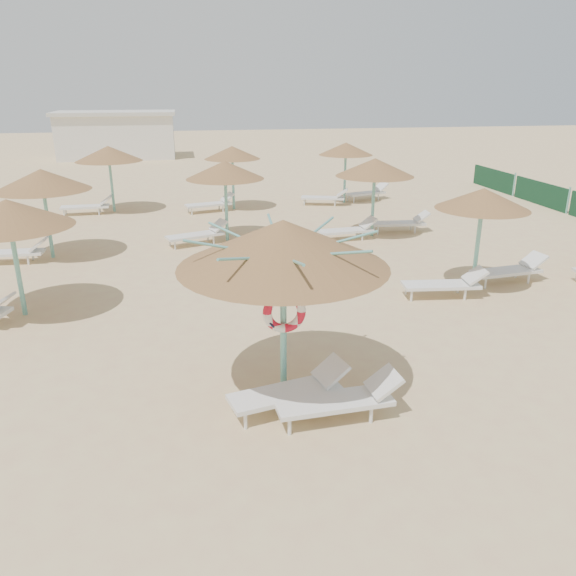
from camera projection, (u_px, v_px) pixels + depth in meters
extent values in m
plane|color=#D0BA7F|center=(287.00, 395.00, 9.65)|extent=(120.00, 120.00, 0.00)
cylinder|color=#66B0A7|center=(283.00, 325.00, 9.32)|extent=(0.11, 0.11, 2.56)
cone|color=olive|center=(283.00, 244.00, 8.84)|extent=(3.41, 3.41, 0.77)
cylinder|color=#66B0A7|center=(283.00, 260.00, 8.93)|extent=(0.20, 0.20, 0.12)
cylinder|color=#66B0A7|center=(331.00, 244.00, 8.99)|extent=(1.54, 0.04, 0.39)
cylinder|color=#66B0A7|center=(310.00, 236.00, 9.46)|extent=(1.12, 1.12, 0.39)
cylinder|color=#66B0A7|center=(275.00, 234.00, 9.58)|extent=(0.04, 1.54, 0.39)
cylinder|color=#66B0A7|center=(244.00, 239.00, 9.27)|extent=(1.12, 1.12, 0.39)
cylinder|color=#66B0A7|center=(233.00, 249.00, 8.72)|extent=(1.54, 0.04, 0.39)
cylinder|color=#66B0A7|center=(253.00, 258.00, 8.24)|extent=(1.12, 1.12, 0.39)
cylinder|color=#66B0A7|center=(293.00, 261.00, 8.13)|extent=(0.04, 1.54, 0.39)
cylinder|color=#66B0A7|center=(326.00, 254.00, 8.44)|extent=(1.12, 1.12, 0.39)
torus|color=red|center=(284.00, 312.00, 9.13)|extent=(0.72, 0.15, 0.72)
cylinder|color=white|center=(245.00, 421.00, 8.67)|extent=(0.06, 0.06, 0.27)
cylinder|color=white|center=(235.00, 406.00, 9.09)|extent=(0.06, 0.06, 0.27)
cylinder|color=white|center=(321.00, 403.00, 9.17)|extent=(0.06, 0.06, 0.27)
cylinder|color=white|center=(308.00, 389.00, 9.59)|extent=(0.06, 0.06, 0.27)
cube|color=white|center=(285.00, 393.00, 9.12)|extent=(1.94, 1.01, 0.08)
cube|color=white|center=(331.00, 371.00, 9.35)|extent=(0.59, 0.68, 0.35)
cylinder|color=white|center=(290.00, 427.00, 8.52)|extent=(0.06, 0.06, 0.28)
cylinder|color=white|center=(282.00, 410.00, 8.97)|extent=(0.06, 0.06, 0.28)
cylinder|color=white|center=(371.00, 415.00, 8.83)|extent=(0.06, 0.06, 0.28)
cylinder|color=white|center=(360.00, 399.00, 9.28)|extent=(0.06, 0.06, 0.28)
cube|color=white|center=(334.00, 402.00, 8.87)|extent=(1.90, 0.73, 0.08)
cube|color=white|center=(384.00, 382.00, 8.98)|extent=(0.51, 0.62, 0.36)
cylinder|color=#66B0A7|center=(17.00, 267.00, 12.66)|extent=(0.11, 0.11, 2.30)
cone|color=olive|center=(8.00, 213.00, 12.24)|extent=(2.75, 2.75, 0.62)
cylinder|color=#66B0A7|center=(10.00, 224.00, 12.32)|extent=(0.20, 0.20, 0.12)
cube|color=white|center=(0.00, 303.00, 12.21)|extent=(0.64, 0.72, 0.36)
cylinder|color=#66B0A7|center=(48.00, 221.00, 16.97)|extent=(0.11, 0.11, 2.30)
cone|color=olive|center=(42.00, 180.00, 16.55)|extent=(2.78, 2.78, 0.63)
cylinder|color=#66B0A7|center=(43.00, 188.00, 16.63)|extent=(0.20, 0.20, 0.12)
cylinder|color=white|center=(28.00, 260.00, 16.60)|extent=(0.06, 0.06, 0.28)
cylinder|color=white|center=(33.00, 255.00, 17.07)|extent=(0.06, 0.06, 0.28)
cube|color=white|center=(10.00, 253.00, 16.70)|extent=(1.92, 0.69, 0.08)
cube|color=white|center=(39.00, 244.00, 16.73)|extent=(0.51, 0.62, 0.36)
cylinder|color=#66B0A7|center=(112.00, 184.00, 23.26)|extent=(0.11, 0.11, 2.30)
cone|color=olive|center=(108.00, 154.00, 22.84)|extent=(2.70, 2.70, 0.61)
cylinder|color=#66B0A7|center=(109.00, 160.00, 22.92)|extent=(0.20, 0.20, 0.12)
cylinder|color=white|center=(64.00, 213.00, 22.65)|extent=(0.06, 0.06, 0.28)
cylinder|color=white|center=(66.00, 211.00, 23.11)|extent=(0.06, 0.06, 0.28)
cylinder|color=white|center=(99.00, 212.00, 22.93)|extent=(0.06, 0.06, 0.28)
cylinder|color=white|center=(100.00, 209.00, 23.39)|extent=(0.06, 0.06, 0.28)
cube|color=white|center=(85.00, 207.00, 22.99)|extent=(1.92, 0.69, 0.08)
cube|color=white|center=(106.00, 200.00, 23.08)|extent=(0.51, 0.62, 0.36)
cylinder|color=#66B0A7|center=(226.00, 207.00, 18.91)|extent=(0.11, 0.11, 2.30)
cone|color=olive|center=(225.00, 170.00, 18.48)|extent=(2.59, 2.59, 0.58)
cylinder|color=#66B0A7|center=(225.00, 177.00, 18.56)|extent=(0.20, 0.20, 0.12)
cylinder|color=white|center=(175.00, 246.00, 18.11)|extent=(0.06, 0.06, 0.28)
cylinder|color=white|center=(170.00, 242.00, 18.51)|extent=(0.06, 0.06, 0.28)
cylinder|color=white|center=(214.00, 240.00, 18.75)|extent=(0.06, 0.06, 0.28)
cylinder|color=white|center=(208.00, 237.00, 19.16)|extent=(0.06, 0.06, 0.28)
cube|color=white|center=(195.00, 235.00, 18.63)|extent=(2.00, 1.23, 0.08)
cube|color=white|center=(218.00, 225.00, 18.95)|extent=(0.66, 0.73, 0.36)
cylinder|color=#66B0A7|center=(233.00, 182.00, 23.71)|extent=(0.11, 0.11, 2.30)
cone|color=olive|center=(232.00, 152.00, 23.29)|extent=(2.33, 2.33, 0.52)
cylinder|color=#66B0A7|center=(232.00, 158.00, 23.37)|extent=(0.20, 0.20, 0.12)
cylinder|color=white|center=(192.00, 212.00, 22.96)|extent=(0.06, 0.06, 0.28)
cylinder|color=white|center=(188.00, 209.00, 23.38)|extent=(0.06, 0.06, 0.28)
cylinder|color=white|center=(223.00, 209.00, 23.51)|extent=(0.06, 0.06, 0.28)
cylinder|color=white|center=(219.00, 206.00, 23.93)|extent=(0.06, 0.06, 0.28)
cube|color=white|center=(208.00, 204.00, 23.44)|extent=(2.00, 1.09, 0.08)
cube|color=white|center=(227.00, 197.00, 23.70)|extent=(0.62, 0.71, 0.36)
cylinder|color=#66B0A7|center=(477.00, 247.00, 14.29)|extent=(0.11, 0.11, 2.30)
cone|color=olive|center=(483.00, 199.00, 13.87)|extent=(2.32, 2.32, 0.52)
cylinder|color=#66B0A7|center=(482.00, 208.00, 13.95)|extent=(0.20, 0.20, 0.12)
cylinder|color=white|center=(411.00, 296.00, 13.79)|extent=(0.06, 0.06, 0.28)
cylinder|color=white|center=(406.00, 289.00, 14.26)|extent=(0.06, 0.06, 0.28)
cylinder|color=white|center=(465.00, 295.00, 13.88)|extent=(0.06, 0.06, 0.28)
cylinder|color=white|center=(458.00, 288.00, 14.35)|extent=(0.06, 0.06, 0.28)
cube|color=white|center=(441.00, 285.00, 14.02)|extent=(1.96, 0.84, 0.08)
cube|color=white|center=(475.00, 275.00, 13.99)|extent=(0.55, 0.65, 0.36)
cylinder|color=white|center=(485.00, 284.00, 14.66)|extent=(0.06, 0.06, 0.28)
cylinder|color=white|center=(474.00, 278.00, 15.10)|extent=(0.06, 0.06, 0.28)
cylinder|color=white|center=(529.00, 279.00, 15.03)|extent=(0.06, 0.06, 0.28)
cylinder|color=white|center=(516.00, 273.00, 15.48)|extent=(0.06, 0.06, 0.28)
cube|color=white|center=(506.00, 271.00, 15.04)|extent=(1.96, 0.84, 0.08)
cube|color=white|center=(534.00, 260.00, 15.20)|extent=(0.55, 0.65, 0.36)
cylinder|color=#66B0A7|center=(373.00, 203.00, 19.49)|extent=(0.11, 0.11, 2.30)
cone|color=olive|center=(375.00, 167.00, 19.07)|extent=(2.68, 2.68, 0.60)
cylinder|color=#66B0A7|center=(375.00, 174.00, 19.15)|extent=(0.20, 0.20, 0.12)
cylinder|color=white|center=(325.00, 239.00, 18.85)|extent=(0.06, 0.06, 0.28)
cylinder|color=white|center=(320.00, 236.00, 19.30)|extent=(0.06, 0.06, 0.28)
cylinder|color=white|center=(362.00, 237.00, 19.19)|extent=(0.06, 0.06, 0.28)
cylinder|color=white|center=(357.00, 233.00, 19.64)|extent=(0.06, 0.06, 0.28)
cube|color=white|center=(345.00, 231.00, 19.21)|extent=(1.95, 0.79, 0.08)
cube|color=white|center=(368.00, 222.00, 19.35)|extent=(0.54, 0.64, 0.36)
cylinder|color=white|center=(378.00, 230.00, 20.00)|extent=(0.06, 0.06, 0.28)
cylinder|color=white|center=(375.00, 227.00, 20.46)|extent=(0.06, 0.06, 0.28)
cylinder|color=white|center=(415.00, 230.00, 20.12)|extent=(0.06, 0.06, 0.28)
cylinder|color=white|center=(411.00, 226.00, 20.59)|extent=(0.06, 0.06, 0.28)
cube|color=white|center=(398.00, 223.00, 20.24)|extent=(1.95, 0.79, 0.08)
cube|color=white|center=(422.00, 216.00, 20.24)|extent=(0.54, 0.64, 0.36)
cylinder|color=#66B0A7|center=(345.00, 177.00, 25.08)|extent=(0.11, 0.11, 2.30)
cone|color=olive|center=(346.00, 149.00, 24.66)|extent=(2.37, 2.37, 0.53)
cylinder|color=#66B0A7|center=(346.00, 154.00, 24.74)|extent=(0.20, 0.20, 0.12)
cylinder|color=white|center=(304.00, 203.00, 24.71)|extent=(0.06, 0.06, 0.28)
cylinder|color=white|center=(305.00, 200.00, 25.18)|extent=(0.06, 0.06, 0.28)
cylinder|color=white|center=(335.00, 203.00, 24.57)|extent=(0.06, 0.06, 0.28)
cylinder|color=white|center=(335.00, 201.00, 25.04)|extent=(0.06, 0.06, 0.28)
cube|color=white|center=(323.00, 198.00, 24.80)|extent=(2.00, 1.14, 0.08)
cube|color=white|center=(342.00, 193.00, 24.63)|extent=(0.64, 0.71, 0.36)
cylinder|color=white|center=(354.00, 200.00, 25.34)|extent=(0.06, 0.06, 0.28)
cylinder|color=white|center=(348.00, 198.00, 25.75)|extent=(0.06, 0.06, 0.28)
cylinder|color=white|center=(378.00, 197.00, 25.92)|extent=(0.06, 0.06, 0.28)
cylinder|color=white|center=(372.00, 195.00, 26.34)|extent=(0.06, 0.06, 0.28)
cube|color=white|center=(365.00, 193.00, 25.83)|extent=(2.00, 1.14, 0.08)
cube|color=white|center=(381.00, 187.00, 26.11)|extent=(0.64, 0.71, 0.36)
cube|color=silver|center=(117.00, 137.00, 40.44)|extent=(8.00, 4.00, 3.00)
cube|color=beige|center=(115.00, 113.00, 39.89)|extent=(8.40, 4.40, 0.25)
cube|color=#18482C|center=(540.00, 193.00, 24.83)|extent=(0.08, 3.80, 1.00)
cylinder|color=#66B0A7|center=(568.00, 200.00, 23.06)|extent=(0.08, 0.08, 1.10)
cube|color=#18482C|center=(493.00, 179.00, 28.52)|extent=(0.08, 3.80, 1.00)
cylinder|color=#66B0A7|center=(514.00, 184.00, 26.75)|extent=(0.08, 0.08, 1.10)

